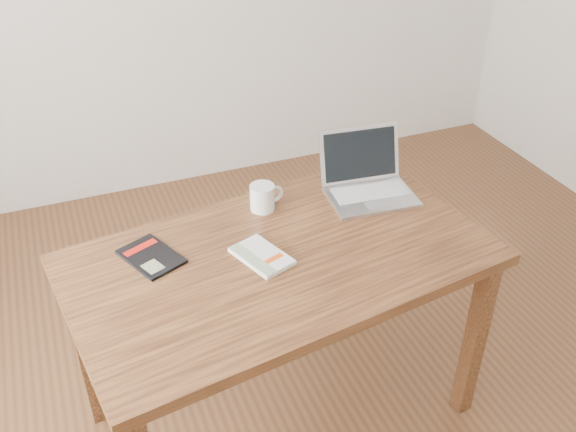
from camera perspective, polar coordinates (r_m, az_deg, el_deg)
name	(u,v)px	position (r m, az deg, el deg)	size (l,w,h in m)	color
room	(345,85)	(1.69, 5.08, 11.51)	(4.04, 4.04, 2.70)	#54331C
desk	(281,277)	(2.11, -0.66, -5.42)	(1.43, 0.95, 0.75)	#502E18
white_guidebook	(262,256)	(2.04, -2.35, -3.60)	(0.18, 0.23, 0.02)	silver
black_guidebook	(151,257)	(2.08, -12.09, -3.54)	(0.21, 0.24, 0.01)	black
laptop	(367,181)	(2.37, 7.05, 3.09)	(0.33, 0.31, 0.21)	silver
coffee_mug	(263,197)	(2.25, -2.22, 1.72)	(0.13, 0.09, 0.09)	white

